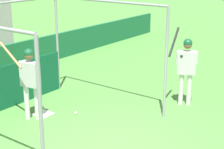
# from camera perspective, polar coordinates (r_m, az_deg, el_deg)

# --- Properties ---
(batting_cage) EXTENTS (4.27, 3.84, 2.89)m
(batting_cage) POSITION_cam_1_polar(r_m,az_deg,el_deg) (9.85, -14.14, 0.54)
(batting_cage) COLOR gray
(batting_cage) RESTS_ON ground
(home_plate) EXTENTS (0.44, 0.44, 0.02)m
(home_plate) POSITION_cam_1_polar(r_m,az_deg,el_deg) (10.14, -10.48, -5.93)
(home_plate) COLOR white
(home_plate) RESTS_ON ground
(player_batter) EXTENTS (0.54, 0.93, 2.01)m
(player_batter) POSITION_cam_1_polar(r_m,az_deg,el_deg) (9.53, -12.45, -0.32)
(player_batter) COLOR silver
(player_batter) RESTS_ON ground
(player_waiting) EXTENTS (0.65, 0.67, 2.16)m
(player_waiting) POSITION_cam_1_polar(r_m,az_deg,el_deg) (10.43, 11.24, 1.47)
(player_waiting) COLOR silver
(player_waiting) RESTS_ON ground
(baseball) EXTENTS (0.07, 0.07, 0.07)m
(baseball) POSITION_cam_1_polar(r_m,az_deg,el_deg) (10.00, -5.54, -5.85)
(baseball) COLOR white
(baseball) RESTS_ON ground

